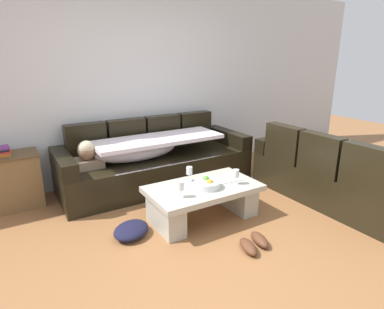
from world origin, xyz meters
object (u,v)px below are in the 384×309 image
couch_near_window (339,175)px  book_stack_on_cabinet (2,151)px  open_magazine (227,179)px  fruit_bowl (207,184)px  side_cabinet (8,182)px  wine_glass_near_right (236,174)px  coffee_table (203,198)px  crumpled_garment (131,230)px  couch_along_wall (153,162)px  wine_glass_near_left (181,186)px  wine_glass_far_back (189,171)px  pair_of_shoes (254,243)px

couch_near_window → book_stack_on_cabinet: size_ratio=10.81×
open_magazine → fruit_bowl: bearing=-162.5°
side_cabinet → couch_near_window: bearing=-28.4°
wine_glass_near_right → coffee_table: bearing=157.8°
wine_glass_near_right → book_stack_on_cabinet: size_ratio=0.89×
open_magazine → side_cabinet: 2.54m
book_stack_on_cabinet → crumpled_garment: size_ratio=0.47×
couch_along_wall → wine_glass_near_left: size_ratio=15.51×
couch_near_window → book_stack_on_cabinet: (-3.45, 1.87, 0.35)m
open_magazine → crumpled_garment: bearing=-177.5°
couch_near_window → wine_glass_near_left: 2.03m
couch_along_wall → side_cabinet: couch_along_wall is taller
wine_glass_near_left → side_cabinet: side_cabinet is taller
couch_near_window → wine_glass_near_left: couch_near_window is taller
couch_near_window → fruit_bowl: 1.69m
coffee_table → fruit_bowl: bearing=-75.4°
couch_along_wall → coffee_table: 1.17m
side_cabinet → wine_glass_far_back: bearing=-34.2°
side_cabinet → pair_of_shoes: side_cabinet is taller
wine_glass_far_back → crumpled_garment: (-0.76, -0.14, -0.44)m
wine_glass_near_left → open_magazine: (0.68, 0.14, -0.11)m
fruit_bowl → open_magazine: fruit_bowl is taller
couch_along_wall → wine_glass_near_right: size_ratio=15.51×
side_cabinet → fruit_bowl: bearing=-38.5°
open_magazine → pair_of_shoes: bearing=-103.4°
couch_near_window → wine_glass_far_back: 1.84m
couch_near_window → wine_glass_far_back: (-1.70, 0.68, 0.16)m
open_magazine → book_stack_on_cabinet: size_ratio=1.49×
couch_along_wall → wine_glass_near_left: (-0.29, -1.29, 0.17)m
open_magazine → wine_glass_near_left: bearing=-163.7°
book_stack_on_cabinet → pair_of_shoes: 2.92m
wine_glass_near_left → pair_of_shoes: 0.87m
wine_glass_far_back → open_magazine: wine_glass_far_back is taller
couch_near_window → fruit_bowl: bearing=75.6°
couch_along_wall → crumpled_garment: 1.36m
couch_near_window → wine_glass_near_right: couch_near_window is taller
wine_glass_near_left → couch_along_wall: bearing=77.5°
couch_near_window → coffee_table: couch_near_window is taller
couch_near_window → side_cabinet: bearing=61.6°
pair_of_shoes → crumpled_garment: (-0.91, 0.79, 0.01)m
fruit_bowl → side_cabinet: 2.32m
book_stack_on_cabinet → wine_glass_near_right: bearing=-35.6°
couch_along_wall → wine_glass_near_right: (0.39, -1.30, 0.17)m
book_stack_on_cabinet → side_cabinet: bearing=-59.8°
wine_glass_far_back → coffee_table: bearing=-74.6°
fruit_bowl → wine_glass_far_back: size_ratio=1.69×
book_stack_on_cabinet → fruit_bowl: bearing=-38.5°
open_magazine → book_stack_on_cabinet: bearing=151.7°
couch_along_wall → wine_glass_near_left: couch_along_wall is taller
book_stack_on_cabinet → crumpled_garment: (0.99, -1.33, -0.63)m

